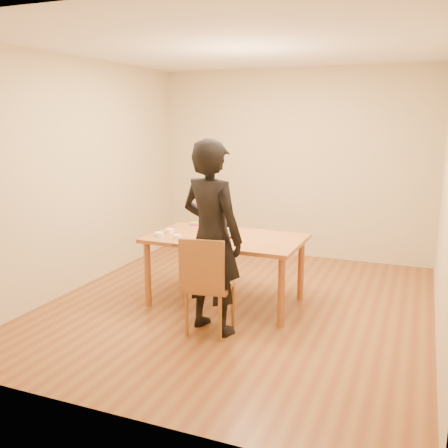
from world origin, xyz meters
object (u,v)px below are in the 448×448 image
at_px(dining_table, 226,238).
at_px(cake, 226,231).
at_px(dining_chair, 210,287).
at_px(person, 212,237).
at_px(cake_plate, 226,235).

distance_m(dining_table, cake, 0.08).
height_order(dining_chair, cake, cake).
bearing_deg(person, dining_table, -61.32).
xyz_separation_m(dining_table, cake_plate, (-0.00, 0.02, 0.03)).
height_order(cake_plate, cake, cake).
relative_size(dining_chair, cake, 1.88).
xyz_separation_m(cake_plate, cake, (0.00, 0.00, 0.04)).
bearing_deg(dining_chair, cake, 91.88).
xyz_separation_m(dining_chair, person, (0.00, 0.05, 0.47)).
relative_size(dining_chair, cake_plate, 1.44).
relative_size(dining_table, person, 0.90).
bearing_deg(cake, dining_table, -81.16).
xyz_separation_m(cake, person, (0.15, -0.75, 0.11)).
height_order(dining_chair, person, person).
distance_m(dining_table, dining_chair, 0.84).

